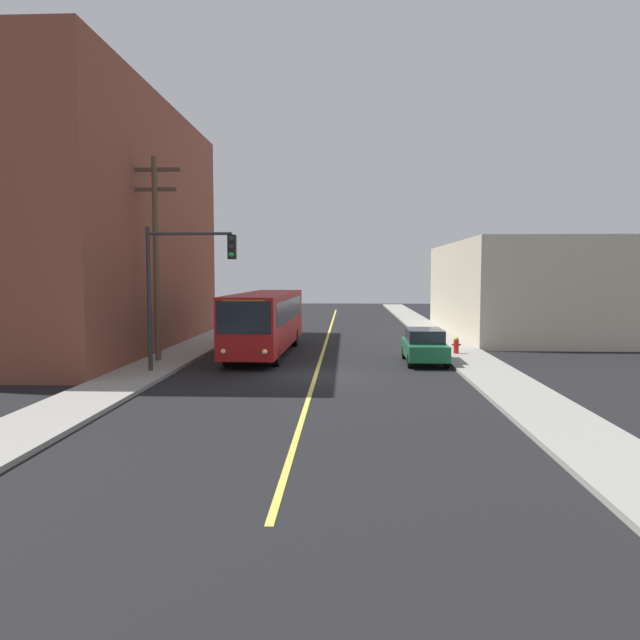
{
  "coord_description": "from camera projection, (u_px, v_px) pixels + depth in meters",
  "views": [
    {
      "loc": [
        1.29,
        -24.7,
        4.22
      ],
      "look_at": [
        0.0,
        3.93,
        2.0
      ],
      "focal_mm": 33.87,
      "sensor_mm": 36.0,
      "label": 1
    }
  ],
  "objects": [
    {
      "name": "ground_plane",
      "position": [
        316.0,
        375.0,
        24.99
      ],
      "size": [
        120.0,
        120.0,
        0.0
      ],
      "primitive_type": "plane",
      "color": "black"
    },
    {
      "name": "sidewalk_left",
      "position": [
        201.0,
        344.0,
        35.27
      ],
      "size": [
        2.5,
        90.0,
        0.15
      ],
      "primitive_type": "cube",
      "color": "gray",
      "rests_on": "ground"
    },
    {
      "name": "sidewalk_right",
      "position": [
        451.0,
        346.0,
        34.61
      ],
      "size": [
        2.5,
        90.0,
        0.15
      ],
      "primitive_type": "cube",
      "color": "gray",
      "rests_on": "ground"
    },
    {
      "name": "lane_stripe_center",
      "position": [
        328.0,
        337.0,
        39.92
      ],
      "size": [
        0.16,
        60.0,
        0.01
      ],
      "primitive_type": "cube",
      "color": "#D8CC4C",
      "rests_on": "ground"
    },
    {
      "name": "building_left_brick",
      "position": [
        81.0,
        227.0,
        33.44
      ],
      "size": [
        10.0,
        22.21,
        13.54
      ],
      "color": "brown",
      "rests_on": "ground"
    },
    {
      "name": "building_right_warehouse",
      "position": [
        536.0,
        289.0,
        42.05
      ],
      "size": [
        12.0,
        19.56,
        6.32
      ],
      "color": "beige",
      "rests_on": "ground"
    },
    {
      "name": "city_bus",
      "position": [
        266.0,
        319.0,
        31.48
      ],
      "size": [
        2.83,
        12.2,
        3.2
      ],
      "color": "maroon",
      "rests_on": "ground"
    },
    {
      "name": "parked_car_green",
      "position": [
        424.0,
        345.0,
        28.28
      ],
      "size": [
        1.85,
        4.41,
        1.62
      ],
      "color": "#196038",
      "rests_on": "ground"
    },
    {
      "name": "utility_pole_near",
      "position": [
        156.0,
        249.0,
        28.01
      ],
      "size": [
        2.4,
        0.28,
        9.43
      ],
      "color": "brown",
      "rests_on": "sidewalk_left"
    },
    {
      "name": "traffic_signal_left_corner",
      "position": [
        185.0,
        271.0,
        24.92
      ],
      "size": [
        3.75,
        0.48,
        6.0
      ],
      "color": "#2D2D33",
      "rests_on": "sidewalk_left"
    },
    {
      "name": "fire_hydrant",
      "position": [
        456.0,
        345.0,
        30.68
      ],
      "size": [
        0.44,
        0.26,
        0.84
      ],
      "color": "red",
      "rests_on": "sidewalk_right"
    }
  ]
}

